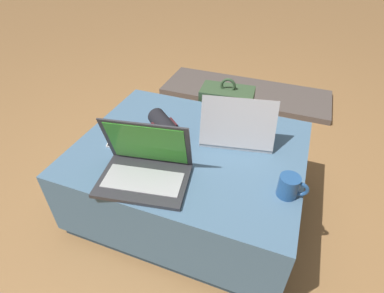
% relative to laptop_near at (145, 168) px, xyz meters
% --- Properties ---
extents(ground_plane, '(14.00, 14.00, 0.00)m').
position_rel_laptop_near_xyz_m(ground_plane, '(0.10, 0.25, -0.44)').
color(ground_plane, '#9E7042').
extents(ottoman, '(1.04, 0.83, 0.39)m').
position_rel_laptop_near_xyz_m(ottoman, '(0.10, 0.25, -0.24)').
color(ottoman, '#2A3D4E').
rests_on(ottoman, ground_plane).
extents(laptop_near, '(0.39, 0.31, 0.25)m').
position_rel_laptop_near_xyz_m(laptop_near, '(0.00, 0.00, 0.00)').
color(laptop_near, '#333338').
rests_on(laptop_near, ottoman).
extents(laptop_far, '(0.37, 0.29, 0.23)m').
position_rel_laptop_near_xyz_m(laptop_far, '(0.28, 0.39, -0.00)').
color(laptop_far, '#B7B7BC').
rests_on(laptop_far, ottoman).
extents(cell_phone, '(0.16, 0.11, 0.01)m').
position_rel_laptop_near_xyz_m(cell_phone, '(-0.21, 0.16, -0.05)').
color(cell_phone, white).
rests_on(cell_phone, ottoman).
extents(backpack, '(0.32, 0.24, 0.50)m').
position_rel_laptop_near_xyz_m(backpack, '(0.12, 0.80, -0.23)').
color(backpack, '#385133').
rests_on(backpack, ground_plane).
extents(wrist_brace, '(0.22, 0.21, 0.09)m').
position_rel_laptop_near_xyz_m(wrist_brace, '(-0.06, 0.31, -0.01)').
color(wrist_brace, black).
rests_on(wrist_brace, ottoman).
extents(coffee_mug, '(0.12, 0.08, 0.09)m').
position_rel_laptop_near_xyz_m(coffee_mug, '(0.56, 0.11, -0.01)').
color(coffee_mug, '#285693').
rests_on(coffee_mug, ottoman).
extents(fireplace_hearth, '(1.40, 0.50, 0.04)m').
position_rel_laptop_near_xyz_m(fireplace_hearth, '(0.10, 1.57, -0.42)').
color(fireplace_hearth, '#564C47').
rests_on(fireplace_hearth, ground_plane).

